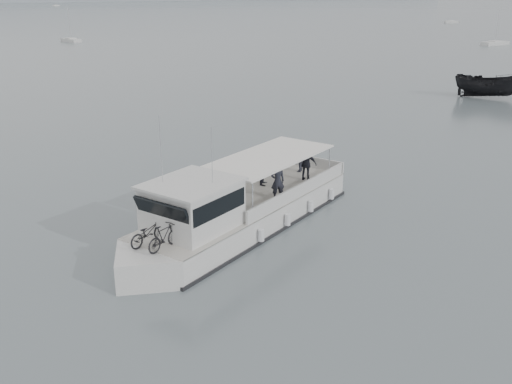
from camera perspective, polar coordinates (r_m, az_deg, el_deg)
ground at (r=28.81m, az=6.01°, el=-2.60°), size 1400.00×1400.00×0.00m
tour_boat at (r=26.46m, az=-2.52°, el=-2.14°), size 14.92×7.73×6.33m
dark_motorboat at (r=65.68m, az=22.20°, el=9.84°), size 5.89×7.04×2.62m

